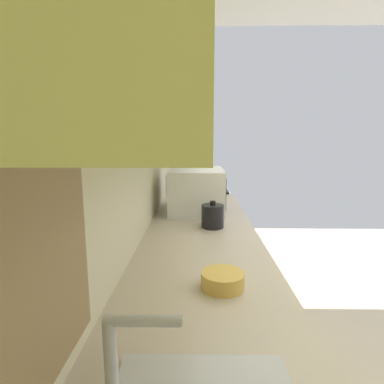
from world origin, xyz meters
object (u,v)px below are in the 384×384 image
microwave (197,190)px  oven_range (198,229)px  kettle (213,216)px  bowl (223,279)px

microwave → oven_range: bearing=-0.8°
microwave → kettle: 0.46m
microwave → kettle: size_ratio=2.79×
oven_range → microwave: (-0.98, 0.01, 0.60)m
bowl → kettle: 0.77m
oven_range → kettle: 1.51m
oven_range → bowl: (-2.19, -0.08, 0.48)m
bowl → oven_range: bearing=2.2°
oven_range → kettle: (-1.42, -0.08, 0.52)m
microwave → bowl: 1.22m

